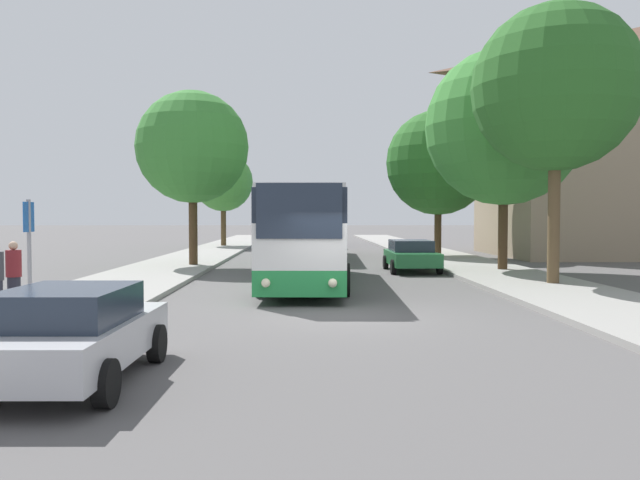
{
  "coord_description": "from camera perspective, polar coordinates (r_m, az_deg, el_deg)",
  "views": [
    {
      "loc": [
        -0.81,
        -14.75,
        2.4
      ],
      "look_at": [
        -0.21,
        10.45,
        1.43
      ],
      "focal_mm": 35.0,
      "sensor_mm": 36.0,
      "label": 1
    }
  ],
  "objects": [
    {
      "name": "parked_car_left_curb",
      "position": [
        9.72,
        -21.76,
        -7.86
      ],
      "size": [
        2.05,
        3.98,
        1.39
      ],
      "rotation": [
        0.0,
        0.0,
        -0.02
      ],
      "color": "#B7B7BC",
      "rests_on": "ground_plane"
    },
    {
      "name": "ground_plane",
      "position": [
        14.96,
        1.77,
        -7.04
      ],
      "size": [
        300.0,
        300.0,
        0.0
      ],
      "primitive_type": "plane",
      "color": "#565454",
      "rests_on": "ground"
    },
    {
      "name": "parked_car_right_near",
      "position": [
        27.29,
        8.34,
        -1.36
      ],
      "size": [
        2.13,
        4.3,
        1.36
      ],
      "rotation": [
        0.0,
        0.0,
        3.13
      ],
      "color": "#236B38",
      "rests_on": "ground_plane"
    },
    {
      "name": "tree_left_far",
      "position": [
        29.77,
        -11.58,
        8.29
      ],
      "size": [
        5.19,
        5.19,
        8.05
      ],
      "color": "#47331E",
      "rests_on": "sidewalk_left"
    },
    {
      "name": "tree_right_near",
      "position": [
        22.79,
        20.74,
        12.83
      ],
      "size": [
        5.56,
        5.56,
        9.31
      ],
      "color": "brown",
      "rests_on": "sidewalk_right"
    },
    {
      "name": "bus_stop_sign",
      "position": [
        13.76,
        -25.05,
        -0.71
      ],
      "size": [
        0.08,
        0.45,
        2.58
      ],
      "color": "gray",
      "rests_on": "sidewalk_left"
    },
    {
      "name": "tree_left_near",
      "position": [
        48.43,
        -8.84,
        5.27
      ],
      "size": [
        4.53,
        4.53,
        7.15
      ],
      "color": "#513D23",
      "rests_on": "sidewalk_left"
    },
    {
      "name": "tree_right_far",
      "position": [
        27.81,
        16.48,
        9.88
      ],
      "size": [
        6.62,
        6.62,
        9.33
      ],
      "color": "#47331E",
      "rests_on": "sidewalk_right"
    },
    {
      "name": "sidewalk_left",
      "position": [
        16.16,
        -24.03,
        -6.27
      ],
      "size": [
        4.0,
        120.0,
        0.15
      ],
      "primitive_type": "cube",
      "color": "gray",
      "rests_on": "ground_plane"
    },
    {
      "name": "sidewalk_right",
      "position": [
        16.85,
        26.42,
        -5.97
      ],
      "size": [
        4.0,
        120.0,
        0.15
      ],
      "primitive_type": "cube",
      "color": "gray",
      "rests_on": "ground_plane"
    },
    {
      "name": "bus_front",
      "position": [
        21.86,
        -1.23,
        0.51
      ],
      "size": [
        3.07,
        11.53,
        3.28
      ],
      "rotation": [
        0.0,
        0.0,
        -0.04
      ],
      "color": "#238942",
      "rests_on": "ground_plane"
    },
    {
      "name": "pedestrian_walking_back",
      "position": [
        16.86,
        -26.2,
        -2.89
      ],
      "size": [
        0.36,
        0.36,
        1.64
      ],
      "rotation": [
        0.0,
        0.0,
        5.65
      ],
      "color": "#23232D",
      "rests_on": "sidewalk_left"
    },
    {
      "name": "bus_rear",
      "position": [
        51.45,
        -0.97,
        1.51
      ],
      "size": [
        3.07,
        10.92,
        3.34
      ],
      "rotation": [
        0.0,
        0.0,
        -0.03
      ],
      "color": "silver",
      "rests_on": "ground_plane"
    },
    {
      "name": "bus_middle",
      "position": [
        35.95,
        -1.0,
        1.16
      ],
      "size": [
        3.16,
        12.02,
        3.27
      ],
      "rotation": [
        0.0,
        0.0,
        -0.04
      ],
      "color": "silver",
      "rests_on": "ground_plane"
    },
    {
      "name": "tree_right_mid",
      "position": [
        36.46,
        10.77,
        6.94
      ],
      "size": [
        5.97,
        5.97,
        8.29
      ],
      "color": "#47331E",
      "rests_on": "sidewalk_right"
    }
  ]
}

